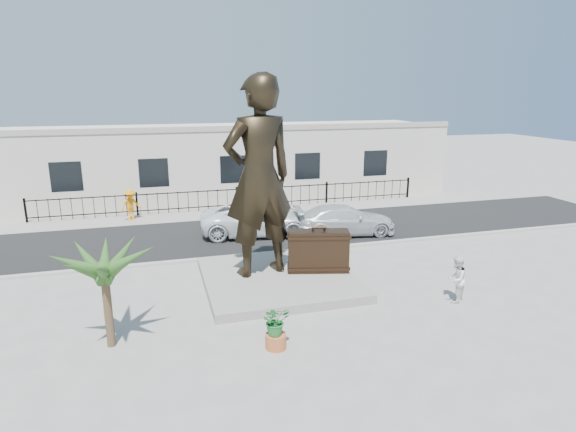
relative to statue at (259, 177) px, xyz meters
name	(u,v)px	position (x,y,z in m)	size (l,w,h in m)	color
ground	(304,298)	(1.07, -1.92, -3.77)	(100.00, 100.00, 0.00)	#9E9991
street	(254,231)	(1.07, 6.08, -3.76)	(40.00, 7.00, 0.01)	black
curb	(272,253)	(1.07, 2.58, -3.71)	(40.00, 0.25, 0.12)	#A5A399
far_sidewalk	(240,212)	(1.07, 10.08, -3.76)	(40.00, 2.50, 0.02)	#9E9991
plinth	(278,279)	(0.57, -0.42, -3.62)	(5.20, 5.20, 0.30)	gray
fence	(237,199)	(1.07, 10.88, -3.17)	(22.00, 0.10, 1.20)	black
building	(225,161)	(1.07, 15.08, -1.57)	(28.00, 7.00, 4.40)	silver
statue	(259,177)	(0.00, 0.00, 0.00)	(2.53, 1.66, 6.94)	black
suitcase	(318,251)	(2.06, -0.43, -2.71)	(2.15, 0.69, 1.52)	black
tourist	(456,279)	(5.68, -3.50, -3.00)	(0.75, 0.58, 1.54)	white
car_white	(258,219)	(1.16, 5.62, -3.01)	(2.47, 5.36, 1.49)	white
car_silver	(345,220)	(5.13, 4.52, -3.07)	(1.94, 4.78, 1.39)	silver
worker	(131,205)	(-4.71, 9.90, -2.93)	(1.06, 0.61, 1.65)	orange
palm_tree	(112,345)	(-4.87, -3.42, -3.77)	(1.80, 1.80, 3.20)	#2A501D
planter	(276,341)	(-0.64, -4.75, -3.57)	(0.56, 0.56, 0.40)	#BB5E31
shrub	(276,321)	(-0.64, -4.75, -2.97)	(0.72, 0.63, 0.80)	#24712F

